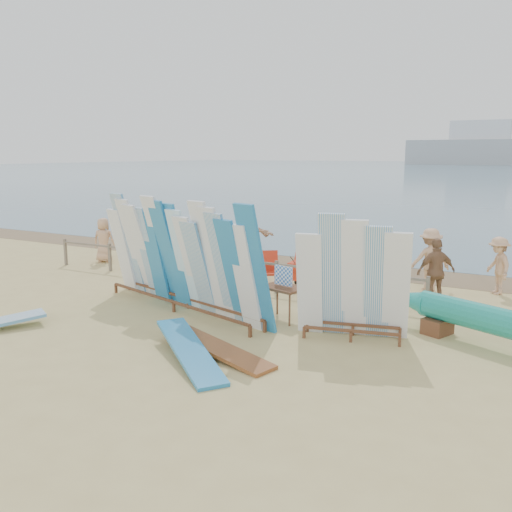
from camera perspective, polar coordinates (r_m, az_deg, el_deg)
The scene contains 24 objects.
ground at distance 13.47m, azimuth -11.28°, elevation -5.67°, with size 160.00×160.00×0.00m, color tan.
ocean at distance 138.23m, azimuth 24.95°, elevation 8.23°, with size 320.00×240.00×0.02m, color slate.
wet_sand_strip at distance 19.40m, azimuth 2.28°, elevation -0.43°, with size 40.00×2.60×0.01m, color brown.
distant_ship at distance 191.02m, azimuth 22.42°, elevation 10.44°, with size 45.00×8.00×14.00m.
fence at distance 15.68m, azimuth -4.42°, elevation -0.79°, with size 12.08×0.08×0.90m.
main_surfboard_rack at distance 13.09m, azimuth -8.00°, elevation -0.40°, with size 5.58×2.21×2.79m.
side_surfboard_rack at distance 11.13m, azimuth 10.23°, elevation -2.82°, with size 2.35×1.15×2.63m.
vendor_table at distance 12.41m, azimuth 2.88°, elevation -4.87°, with size 1.09×0.89×1.26m.
flat_board_d at distance 10.22m, azimuth -6.97°, elevation -10.93°, with size 0.56×2.70×0.07m, color #2479B4.
flat_board_c at distance 10.50m, azimuth -4.26°, elevation -10.27°, with size 0.56×2.70×0.07m, color #965429.
beach_chair_left at distance 16.23m, azimuth -1.02°, elevation -1.68°, with size 0.72×0.74×0.91m.
beach_chair_right at distance 15.74m, azimuth 1.30°, elevation -2.02°, with size 0.86×0.86×0.97m.
stroller at distance 15.50m, azimuth 4.45°, elevation -1.86°, with size 0.51×0.71×0.95m.
beachgoer_4 at distance 16.99m, azimuth -4.87°, elevation 0.58°, with size 0.90×0.39×1.54m, color #8C6042.
beachgoer_10 at distance 14.23m, azimuth 18.42°, elevation -1.59°, with size 1.00×0.43×1.71m, color #8C6042.
beachgoer_1 at distance 18.33m, azimuth -7.56°, elevation 1.34°, with size 0.58×0.32×1.58m, color #8C6042.
beachgoer_11 at distance 22.08m, azimuth -9.00°, elevation 3.12°, with size 1.62×0.52×1.75m, color beige.
beachgoer_2 at distance 18.66m, azimuth -10.24°, elevation 1.83°, with size 0.89×0.43×1.84m, color beige.
beachgoer_5 at distance 18.96m, azimuth -0.68°, elevation 2.12°, with size 1.69×0.55×1.82m, color beige.
beachgoer_9 at distance 15.74m, azimuth 17.84°, elevation -0.35°, with size 1.12×0.46×1.74m, color tan.
beachgoer_6 at distance 15.04m, azimuth 8.73°, elevation -0.66°, with size 0.80×0.38×1.63m, color tan.
beachgoer_extra_0 at distance 15.99m, azimuth 24.12°, elevation -0.93°, with size 1.01×0.42×1.57m, color tan.
beachgoer_3 at distance 19.01m, azimuth -4.67°, elevation 1.89°, with size 1.09×0.45×1.68m, color tan.
beachgoer_0 at distance 19.67m, azimuth -15.72°, elevation 1.64°, with size 0.76×0.36×1.56m, color tan.
Camera 1 is at (8.28, -9.93, 3.77)m, focal length 38.00 mm.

